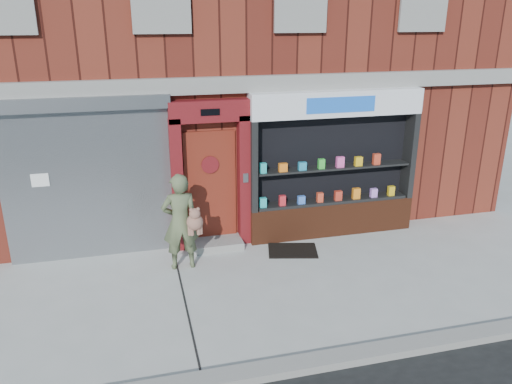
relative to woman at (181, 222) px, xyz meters
name	(u,v)px	position (x,y,z in m)	size (l,w,h in m)	color
ground	(275,285)	(1.44, -1.04, -0.90)	(80.00, 80.00, 0.00)	#9E9E99
curb	(321,362)	(1.44, -3.19, -0.84)	(60.00, 0.30, 0.12)	gray
building	(210,30)	(1.44, 4.95, 3.10)	(12.00, 8.16, 8.00)	#521A12
shutter_bay	(87,170)	(-1.56, 0.89, 0.82)	(3.10, 0.30, 3.04)	gray
red_door_bay	(211,175)	(0.69, 0.82, 0.56)	(1.52, 0.58, 2.90)	#5A0F13
pharmacy_bay	(333,171)	(3.18, 0.77, 0.47)	(3.50, 0.41, 3.00)	#592715
woman	(181,222)	(0.00, 0.00, 0.00)	(0.71, 0.56, 1.79)	#535E3D
doormat	(293,250)	(2.14, 0.13, -0.89)	(0.94, 0.66, 0.02)	black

